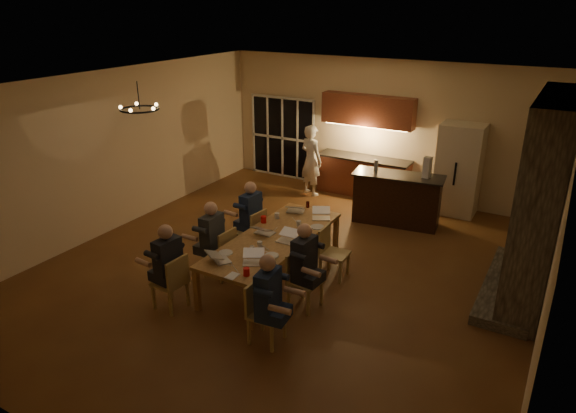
# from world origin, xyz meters

# --- Properties ---
(floor) EXTENTS (9.00, 9.00, 0.00)m
(floor) POSITION_xyz_m (0.00, 0.00, 0.00)
(floor) COLOR brown
(floor) RESTS_ON ground
(back_wall) EXTENTS (8.00, 0.04, 3.20)m
(back_wall) POSITION_xyz_m (0.00, 4.52, 1.60)
(back_wall) COLOR beige
(back_wall) RESTS_ON ground
(left_wall) EXTENTS (0.04, 9.00, 3.20)m
(left_wall) POSITION_xyz_m (-4.02, 0.00, 1.60)
(left_wall) COLOR beige
(left_wall) RESTS_ON ground
(right_wall) EXTENTS (0.04, 9.00, 3.20)m
(right_wall) POSITION_xyz_m (4.02, 0.00, 1.60)
(right_wall) COLOR beige
(right_wall) RESTS_ON ground
(ceiling) EXTENTS (8.00, 9.00, 0.04)m
(ceiling) POSITION_xyz_m (0.00, 0.00, 3.22)
(ceiling) COLOR white
(ceiling) RESTS_ON back_wall
(french_doors) EXTENTS (1.86, 0.08, 2.10)m
(french_doors) POSITION_xyz_m (-2.70, 4.47, 1.05)
(french_doors) COLOR black
(french_doors) RESTS_ON ground
(fireplace) EXTENTS (0.58, 2.50, 3.20)m
(fireplace) POSITION_xyz_m (3.70, 1.20, 1.60)
(fireplace) COLOR #716859
(fireplace) RESTS_ON ground
(kitchenette) EXTENTS (2.24, 0.68, 2.40)m
(kitchenette) POSITION_xyz_m (-0.30, 4.20, 1.20)
(kitchenette) COLOR brown
(kitchenette) RESTS_ON ground
(refrigerator) EXTENTS (0.90, 0.68, 2.00)m
(refrigerator) POSITION_xyz_m (1.90, 4.15, 1.00)
(refrigerator) COLOR beige
(refrigerator) RESTS_ON ground
(dining_table) EXTENTS (1.10, 2.98, 0.75)m
(dining_table) POSITION_xyz_m (-0.08, -0.32, 0.38)
(dining_table) COLOR tan
(dining_table) RESTS_ON ground
(bar_island) EXTENTS (1.92, 0.91, 1.08)m
(bar_island) POSITION_xyz_m (0.96, 2.93, 0.54)
(bar_island) COLOR black
(bar_island) RESTS_ON ground
(chair_left_near) EXTENTS (0.47, 0.47, 0.89)m
(chair_left_near) POSITION_xyz_m (-0.98, -1.89, 0.45)
(chair_left_near) COLOR tan
(chair_left_near) RESTS_ON ground
(chair_left_mid) EXTENTS (0.47, 0.47, 0.89)m
(chair_left_mid) POSITION_xyz_m (-0.91, -0.74, 0.45)
(chair_left_mid) COLOR tan
(chair_left_mid) RESTS_ON ground
(chair_left_far) EXTENTS (0.49, 0.49, 0.89)m
(chair_left_far) POSITION_xyz_m (-0.90, 0.22, 0.45)
(chair_left_far) COLOR tan
(chair_left_far) RESTS_ON ground
(chair_right_near) EXTENTS (0.45, 0.45, 0.89)m
(chair_right_near) POSITION_xyz_m (0.76, -1.88, 0.45)
(chair_right_near) COLOR tan
(chair_right_near) RESTS_ON ground
(chair_right_mid) EXTENTS (0.49, 0.49, 0.89)m
(chair_right_mid) POSITION_xyz_m (0.80, -0.85, 0.45)
(chair_right_mid) COLOR tan
(chair_right_mid) RESTS_ON ground
(chair_right_far) EXTENTS (0.46, 0.46, 0.89)m
(chair_right_far) POSITION_xyz_m (0.80, 0.21, 0.45)
(chair_right_far) COLOR tan
(chair_right_far) RESTS_ON ground
(person_left_near) EXTENTS (0.66, 0.66, 1.38)m
(person_left_near) POSITION_xyz_m (-0.98, -1.88, 0.69)
(person_left_near) COLOR #21232B
(person_left_near) RESTS_ON ground
(person_right_near) EXTENTS (0.66, 0.66, 1.38)m
(person_right_near) POSITION_xyz_m (0.82, -1.94, 0.69)
(person_right_near) COLOR #1B2344
(person_right_near) RESTS_ON ground
(person_left_mid) EXTENTS (0.61, 0.61, 1.38)m
(person_left_mid) POSITION_xyz_m (-0.97, -0.82, 0.69)
(person_left_mid) COLOR #343A3E
(person_left_mid) RESTS_ON ground
(person_right_mid) EXTENTS (0.65, 0.65, 1.38)m
(person_right_mid) POSITION_xyz_m (0.77, -0.83, 0.69)
(person_right_mid) COLOR #21232B
(person_right_mid) RESTS_ON ground
(person_left_far) EXTENTS (0.64, 0.64, 1.38)m
(person_left_far) POSITION_xyz_m (-0.96, 0.33, 0.69)
(person_left_far) COLOR #1B2344
(person_left_far) RESTS_ON ground
(standing_person) EXTENTS (0.73, 0.60, 1.71)m
(standing_person) POSITION_xyz_m (-1.41, 3.61, 0.86)
(standing_person) COLOR white
(standing_person) RESTS_ON ground
(chandelier) EXTENTS (0.64, 0.64, 0.03)m
(chandelier) POSITION_xyz_m (-2.32, -0.82, 2.75)
(chandelier) COLOR black
(chandelier) RESTS_ON ceiling
(laptop_a) EXTENTS (0.42, 0.41, 0.23)m
(laptop_a) POSITION_xyz_m (-0.35, -1.40, 0.86)
(laptop_a) COLOR silver
(laptop_a) RESTS_ON dining_table
(laptop_b) EXTENTS (0.42, 0.40, 0.23)m
(laptop_b) POSITION_xyz_m (0.13, -1.24, 0.86)
(laptop_b) COLOR silver
(laptop_b) RESTS_ON dining_table
(laptop_c) EXTENTS (0.33, 0.29, 0.23)m
(laptop_c) POSITION_xyz_m (-0.30, -0.25, 0.86)
(laptop_c) COLOR silver
(laptop_c) RESTS_ON dining_table
(laptop_d) EXTENTS (0.32, 0.28, 0.23)m
(laptop_d) POSITION_xyz_m (0.19, -0.35, 0.86)
(laptop_d) COLOR silver
(laptop_d) RESTS_ON dining_table
(laptop_e) EXTENTS (0.39, 0.37, 0.23)m
(laptop_e) POSITION_xyz_m (-0.32, 0.85, 0.86)
(laptop_e) COLOR silver
(laptop_e) RESTS_ON dining_table
(laptop_f) EXTENTS (0.41, 0.39, 0.23)m
(laptop_f) POSITION_xyz_m (0.25, 0.78, 0.86)
(laptop_f) COLOR silver
(laptop_f) RESTS_ON dining_table
(mug_front) EXTENTS (0.08, 0.08, 0.10)m
(mug_front) POSITION_xyz_m (-0.08, -0.74, 0.80)
(mug_front) COLOR silver
(mug_front) RESTS_ON dining_table
(mug_mid) EXTENTS (0.08, 0.08, 0.10)m
(mug_mid) POSITION_xyz_m (0.06, 0.29, 0.80)
(mug_mid) COLOR silver
(mug_mid) RESTS_ON dining_table
(mug_back) EXTENTS (0.09, 0.09, 0.10)m
(mug_back) POSITION_xyz_m (-0.45, 0.41, 0.80)
(mug_back) COLOR silver
(mug_back) RESTS_ON dining_table
(redcup_near) EXTENTS (0.09, 0.09, 0.12)m
(redcup_near) POSITION_xyz_m (0.24, -1.60, 0.81)
(redcup_near) COLOR red
(redcup_near) RESTS_ON dining_table
(redcup_mid) EXTENTS (0.10, 0.10, 0.12)m
(redcup_mid) POSITION_xyz_m (-0.55, 0.12, 0.81)
(redcup_mid) COLOR red
(redcup_mid) RESTS_ON dining_table
(can_silver) EXTENTS (0.07, 0.07, 0.12)m
(can_silver) POSITION_xyz_m (-0.08, -0.97, 0.81)
(can_silver) COLOR #B2B2B7
(can_silver) RESTS_ON dining_table
(can_cola) EXTENTS (0.06, 0.06, 0.12)m
(can_cola) POSITION_xyz_m (-0.21, 1.13, 0.81)
(can_cola) COLOR #3F0F0C
(can_cola) RESTS_ON dining_table
(can_right) EXTENTS (0.07, 0.07, 0.12)m
(can_right) POSITION_xyz_m (0.29, -0.00, 0.81)
(can_right) COLOR #B2B2B7
(can_right) RESTS_ON dining_table
(plate_near) EXTENTS (0.22, 0.22, 0.02)m
(plate_near) POSITION_xyz_m (0.24, -0.90, 0.76)
(plate_near) COLOR silver
(plate_near) RESTS_ON dining_table
(plate_left) EXTENTS (0.23, 0.23, 0.02)m
(plate_left) POSITION_xyz_m (-0.43, -1.18, 0.76)
(plate_left) COLOR silver
(plate_left) RESTS_ON dining_table
(plate_far) EXTENTS (0.24, 0.24, 0.02)m
(plate_far) POSITION_xyz_m (0.37, 0.40, 0.76)
(plate_far) COLOR silver
(plate_far) RESTS_ON dining_table
(notepad) EXTENTS (0.15, 0.20, 0.01)m
(notepad) POSITION_xyz_m (0.08, -1.72, 0.76)
(notepad) COLOR white
(notepad) RESTS_ON dining_table
(bar_bottle) EXTENTS (0.08, 0.08, 0.24)m
(bar_bottle) POSITION_xyz_m (0.46, 2.94, 1.20)
(bar_bottle) COLOR #99999E
(bar_bottle) RESTS_ON bar_island
(bar_blender) EXTENTS (0.16, 0.16, 0.43)m
(bar_blender) POSITION_xyz_m (1.50, 3.02, 1.30)
(bar_blender) COLOR silver
(bar_blender) RESTS_ON bar_island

